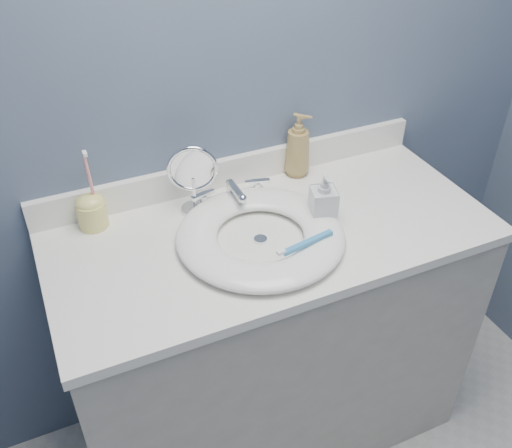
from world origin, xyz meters
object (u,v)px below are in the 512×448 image
soap_bottle_amber (298,145)px  toothbrush_holder (91,210)px  soap_bottle_clear (324,198)px  makeup_mirror (193,176)px

soap_bottle_amber → toothbrush_holder: toothbrush_holder is taller
soap_bottle_amber → soap_bottle_clear: 0.26m
makeup_mirror → soap_bottle_amber: (0.36, 0.06, -0.01)m
makeup_mirror → toothbrush_holder: (-0.28, 0.05, -0.06)m
soap_bottle_clear → makeup_mirror: bearing=162.7°
makeup_mirror → soap_bottle_amber: 0.36m
makeup_mirror → toothbrush_holder: bearing=-171.7°
soap_bottle_clear → toothbrush_holder: 0.63m
soap_bottle_clear → toothbrush_holder: (-0.58, 0.24, -0.02)m
toothbrush_holder → makeup_mirror: bearing=-9.2°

